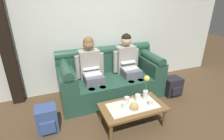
{
  "coord_description": "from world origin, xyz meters",
  "views": [
    {
      "loc": [
        -1.11,
        -1.78,
        1.93
      ],
      "look_at": [
        -0.05,
        0.94,
        0.65
      ],
      "focal_mm": 27.99,
      "sensor_mm": 36.0,
      "label": 1
    }
  ],
  "objects_px": {
    "snack_bowl": "(134,106)",
    "cup_far_center": "(127,101)",
    "backpack_right": "(172,86)",
    "cup_near_left": "(124,105)",
    "coffee_table": "(133,108)",
    "cup_far_left": "(151,103)",
    "couch": "(110,78)",
    "backpack_left": "(47,120)",
    "cup_near_right": "(138,98)",
    "person_right": "(128,62)",
    "person_left": "(91,67)",
    "flower_vase": "(146,88)"
  },
  "relations": [
    {
      "from": "cup_near_left",
      "to": "cup_near_right",
      "type": "xyz_separation_m",
      "value": [
        0.28,
        0.1,
        0.0
      ]
    },
    {
      "from": "person_right",
      "to": "flower_vase",
      "type": "height_order",
      "value": "person_right"
    },
    {
      "from": "couch",
      "to": "person_right",
      "type": "height_order",
      "value": "person_right"
    },
    {
      "from": "couch",
      "to": "coffee_table",
      "type": "xyz_separation_m",
      "value": [
        -0.0,
        -0.99,
        -0.07
      ]
    },
    {
      "from": "couch",
      "to": "cup_far_center",
      "type": "xyz_separation_m",
      "value": [
        -0.07,
        -0.92,
        0.04
      ]
    },
    {
      "from": "flower_vase",
      "to": "cup_near_left",
      "type": "distance_m",
      "value": 0.46
    },
    {
      "from": "flower_vase",
      "to": "cup_far_center",
      "type": "relative_size",
      "value": 3.27
    },
    {
      "from": "person_left",
      "to": "backpack_left",
      "type": "xyz_separation_m",
      "value": [
        -0.87,
        -0.66,
        -0.45
      ]
    },
    {
      "from": "cup_near_left",
      "to": "cup_far_center",
      "type": "bearing_deg",
      "value": 43.8
    },
    {
      "from": "person_left",
      "to": "cup_far_center",
      "type": "bearing_deg",
      "value": -71.56
    },
    {
      "from": "person_right",
      "to": "coffee_table",
      "type": "relative_size",
      "value": 1.23
    },
    {
      "from": "couch",
      "to": "cup_far_left",
      "type": "relative_size",
      "value": 22.47
    },
    {
      "from": "coffee_table",
      "to": "snack_bowl",
      "type": "xyz_separation_m",
      "value": [
        -0.02,
        -0.08,
        0.1
      ]
    },
    {
      "from": "snack_bowl",
      "to": "coffee_table",
      "type": "bearing_deg",
      "value": 74.23
    },
    {
      "from": "coffee_table",
      "to": "backpack_left",
      "type": "height_order",
      "value": "backpack_left"
    },
    {
      "from": "person_left",
      "to": "flower_vase",
      "type": "xyz_separation_m",
      "value": [
        0.65,
        -0.9,
        -0.09
      ]
    },
    {
      "from": "person_left",
      "to": "cup_near_right",
      "type": "relative_size",
      "value": 10.91
    },
    {
      "from": "person_right",
      "to": "cup_near_right",
      "type": "relative_size",
      "value": 10.91
    },
    {
      "from": "cup_near_left",
      "to": "backpack_right",
      "type": "bearing_deg",
      "value": 21.22
    },
    {
      "from": "snack_bowl",
      "to": "cup_near_left",
      "type": "relative_size",
      "value": 1.33
    },
    {
      "from": "person_left",
      "to": "coffee_table",
      "type": "distance_m",
      "value": 1.12
    },
    {
      "from": "couch",
      "to": "backpack_left",
      "type": "xyz_separation_m",
      "value": [
        -1.25,
        -0.66,
        -0.17
      ]
    },
    {
      "from": "cup_near_right",
      "to": "backpack_right",
      "type": "relative_size",
      "value": 0.3
    },
    {
      "from": "couch",
      "to": "person_right",
      "type": "xyz_separation_m",
      "value": [
        0.38,
        -0.0,
        0.28
      ]
    },
    {
      "from": "snack_bowl",
      "to": "cup_far_center",
      "type": "relative_size",
      "value": 1.06
    },
    {
      "from": "coffee_table",
      "to": "backpack_left",
      "type": "bearing_deg",
      "value": 165.08
    },
    {
      "from": "person_left",
      "to": "couch",
      "type": "bearing_deg",
      "value": 0.33
    },
    {
      "from": "flower_vase",
      "to": "backpack_right",
      "type": "relative_size",
      "value": 1.12
    },
    {
      "from": "couch",
      "to": "cup_near_left",
      "type": "distance_m",
      "value": 1.01
    },
    {
      "from": "couch",
      "to": "backpack_left",
      "type": "distance_m",
      "value": 1.42
    },
    {
      "from": "snack_bowl",
      "to": "person_right",
      "type": "bearing_deg",
      "value": 69.29
    },
    {
      "from": "couch",
      "to": "coffee_table",
      "type": "height_order",
      "value": "couch"
    },
    {
      "from": "cup_far_left",
      "to": "cup_near_right",
      "type": "bearing_deg",
      "value": 126.13
    },
    {
      "from": "cup_near_left",
      "to": "cup_near_right",
      "type": "bearing_deg",
      "value": 19.17
    },
    {
      "from": "cup_far_center",
      "to": "cup_near_right",
      "type": "bearing_deg",
      "value": 6.25
    },
    {
      "from": "backpack_right",
      "to": "cup_near_right",
      "type": "bearing_deg",
      "value": -158.25
    },
    {
      "from": "couch",
      "to": "backpack_right",
      "type": "relative_size",
      "value": 5.32
    },
    {
      "from": "coffee_table",
      "to": "cup_far_left",
      "type": "relative_size",
      "value": 11.23
    },
    {
      "from": "coffee_table",
      "to": "cup_near_right",
      "type": "distance_m",
      "value": 0.19
    },
    {
      "from": "backpack_left",
      "to": "couch",
      "type": "bearing_deg",
      "value": 27.7
    },
    {
      "from": "backpack_right",
      "to": "cup_near_left",
      "type": "bearing_deg",
      "value": -158.78
    },
    {
      "from": "couch",
      "to": "cup_far_center",
      "type": "bearing_deg",
      "value": -94.57
    },
    {
      "from": "flower_vase",
      "to": "cup_near_right",
      "type": "xyz_separation_m",
      "value": [
        -0.14,
        0.0,
        -0.15
      ]
    },
    {
      "from": "person_left",
      "to": "backpack_right",
      "type": "xyz_separation_m",
      "value": [
        1.56,
        -0.48,
        -0.47
      ]
    },
    {
      "from": "backpack_right",
      "to": "person_left",
      "type": "bearing_deg",
      "value": 162.92
    },
    {
      "from": "coffee_table",
      "to": "cup_far_left",
      "type": "bearing_deg",
      "value": -18.64
    },
    {
      "from": "flower_vase",
      "to": "cup_far_left",
      "type": "bearing_deg",
      "value": -93.28
    },
    {
      "from": "person_left",
      "to": "flower_vase",
      "type": "height_order",
      "value": "person_left"
    },
    {
      "from": "cup_far_center",
      "to": "snack_bowl",
      "type": "bearing_deg",
      "value": -70.42
    },
    {
      "from": "snack_bowl",
      "to": "backpack_left",
      "type": "bearing_deg",
      "value": 161.45
    }
  ]
}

